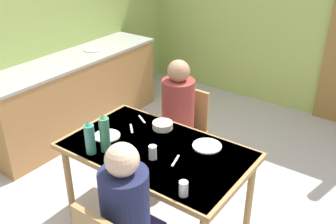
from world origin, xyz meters
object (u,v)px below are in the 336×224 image
Objects in this scene: person_far_diner at (177,106)px; serving_bowl_center at (163,125)px; dining_table at (157,157)px; person_near_diner at (127,205)px; chair_far_diner at (185,127)px; water_bottle_green_far at (105,134)px; kitchen_counter at (75,94)px; water_bottle_green_near at (90,138)px.

person_far_diner is 4.53× the size of serving_bowl_center.
dining_table is 1.85× the size of person_near_diner.
dining_table is 0.84m from chair_far_diner.
person_near_diner reaches higher than water_bottle_green_far.
water_bottle_green_far is 1.81× the size of serving_bowl_center.
chair_far_diner is 1.54m from person_near_diner.
kitchen_counter is at bearing 163.61° from serving_bowl_center.
kitchen_counter is 1.54m from chair_far_diner.
water_bottle_green_far is (-0.30, -0.24, 0.22)m from dining_table.
person_far_diner is 2.88× the size of water_bottle_green_near.
water_bottle_green_far is at bearing 144.19° from person_near_diner.
chair_far_diner is 2.83× the size of water_bottle_green_far.
dining_table is 0.44m from water_bottle_green_far.
person_far_diner is at bearing 83.55° from water_bottle_green_near.
chair_far_diner is at bearing 109.85° from person_near_diner.
chair_far_diner is 1.10m from water_bottle_green_far.
serving_bowl_center is (1.65, -0.48, 0.33)m from kitchen_counter.
water_bottle_green_near is at bearing -37.36° from kitchen_counter.
person_far_diner is 2.50× the size of water_bottle_green_far.
water_bottle_green_near reaches higher than serving_bowl_center.
water_bottle_green_far is (-0.04, -0.89, 0.12)m from person_far_diner.
dining_table is 1.85× the size of person_far_diner.
person_near_diner is 2.88× the size of water_bottle_green_near.
person_far_diner is at bearing 111.76° from person_near_diner.
person_far_diner is at bearing -4.40° from kitchen_counter.
person_far_diner is (-0.25, 0.64, 0.10)m from dining_table.
kitchen_counter is 2.98× the size of person_near_diner.
water_bottle_green_far is (-0.04, -1.02, 0.40)m from chair_far_diner.
chair_far_diner is 3.25× the size of water_bottle_green_near.
kitchen_counter is 2.51m from person_near_diner.
serving_bowl_center is at bearing 117.90° from dining_table.
serving_bowl_center is (-0.15, 0.28, 0.10)m from dining_table.
serving_bowl_center is (0.15, 0.52, -0.12)m from water_bottle_green_far.
dining_table is 1.64× the size of chair_far_diner.
water_bottle_green_near is 0.87× the size of water_bottle_green_far.
kitchen_counter is at bearing -4.40° from person_far_diner.
person_near_diner is at bearing -26.72° from water_bottle_green_near.
water_bottle_green_far is at bearing 87.16° from person_far_diner.
dining_table is 0.70m from person_near_diner.
chair_far_diner is (1.54, 0.02, 0.05)m from kitchen_counter.
person_near_diner is 4.53× the size of serving_bowl_center.
serving_bowl_center is (-0.41, 0.92, -0.00)m from person_near_diner.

